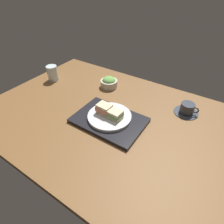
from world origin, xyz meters
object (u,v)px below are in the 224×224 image
at_px(salad_bowl, 109,82).
at_px(drinking_glass, 53,73).
at_px(sandwich_far, 115,114).
at_px(sandwich_plate, 110,116).
at_px(coffee_cup, 187,109).
at_px(sandwich_near, 104,109).

height_order(salad_bowl, drinking_glass, drinking_glass).
bearing_deg(salad_bowl, sandwich_far, -51.36).
relative_size(sandwich_plate, coffee_cup, 1.73).
bearing_deg(salad_bowl, sandwich_plate, -55.43).
xyz_separation_m(sandwich_plate, sandwich_far, (0.03, -0.00, 0.03)).
relative_size(sandwich_far, coffee_cup, 0.59).
height_order(sandwich_near, sandwich_far, sandwich_near).
xyz_separation_m(sandwich_far, coffee_cup, (0.30, 0.30, -0.03)).
xyz_separation_m(coffee_cup, drinking_glass, (-0.94, -0.15, 0.03)).
distance_m(salad_bowl, coffee_cup, 0.54).
relative_size(sandwich_plate, sandwich_near, 2.81).
bearing_deg(coffee_cup, sandwich_plate, -138.09).
xyz_separation_m(sandwich_near, drinking_glass, (-0.57, 0.15, -0.01)).
distance_m(sandwich_plate, coffee_cup, 0.45).
distance_m(sandwich_plate, drinking_glass, 0.62).
bearing_deg(drinking_glass, salad_bowl, 19.95).
relative_size(salad_bowl, drinking_glass, 1.06).
bearing_deg(sandwich_far, salad_bowl, 128.64).
xyz_separation_m(sandwich_near, coffee_cup, (0.37, 0.30, -0.04)).
height_order(salad_bowl, coffee_cup, salad_bowl).
xyz_separation_m(sandwich_plate, coffee_cup, (0.33, 0.30, -0.00)).
relative_size(sandwich_far, salad_bowl, 0.70).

